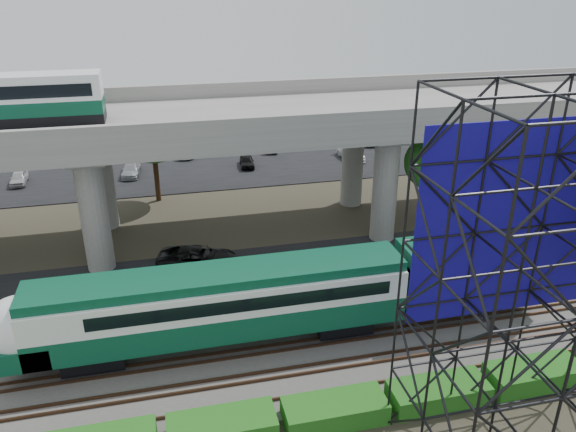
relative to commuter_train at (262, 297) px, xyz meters
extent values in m
plane|color=#474233|center=(1.01, -2.00, -2.88)|extent=(140.00, 140.00, 0.00)
cube|color=slate|center=(1.01, 0.00, -2.78)|extent=(90.00, 12.00, 0.20)
cube|color=black|center=(1.01, 8.50, -2.84)|extent=(90.00, 5.00, 0.08)
cube|color=black|center=(1.01, 32.00, -2.84)|extent=(90.00, 18.00, 0.08)
cube|color=#456371|center=(1.01, 54.00, -2.87)|extent=(140.00, 40.00, 0.03)
cube|color=#472D1E|center=(1.01, -4.72, -2.60)|extent=(90.00, 0.08, 0.16)
cube|color=#472D1E|center=(1.01, -3.28, -2.60)|extent=(90.00, 0.08, 0.16)
cube|color=#472D1E|center=(1.01, -2.72, -2.60)|extent=(90.00, 0.08, 0.16)
cube|color=#472D1E|center=(1.01, -1.28, -2.60)|extent=(90.00, 0.08, 0.16)
cube|color=#472D1E|center=(1.01, -0.72, -2.60)|extent=(90.00, 0.08, 0.16)
cube|color=#472D1E|center=(1.01, 0.72, -2.60)|extent=(90.00, 0.08, 0.16)
cube|color=#472D1E|center=(1.01, 1.28, -2.60)|extent=(90.00, 0.08, 0.16)
cube|color=#472D1E|center=(1.01, 2.72, -2.60)|extent=(90.00, 0.08, 0.16)
cube|color=#472D1E|center=(1.01, 3.28, -2.60)|extent=(90.00, 0.08, 0.16)
cube|color=#472D1E|center=(1.01, 4.72, -2.60)|extent=(90.00, 0.08, 0.16)
cube|color=black|center=(-8.62, 0.00, -2.07)|extent=(3.00, 2.20, 0.90)
cube|color=black|center=(4.38, 0.00, -2.07)|extent=(3.00, 2.20, 0.90)
cube|color=#0A4930|center=(-2.12, 0.00, -0.92)|extent=(19.00, 3.00, 1.40)
cube|color=white|center=(-2.12, 0.00, 0.53)|extent=(19.00, 3.00, 1.50)
cube|color=#0A4930|center=(-2.12, 0.00, 1.53)|extent=(19.00, 2.60, 0.50)
cube|color=black|center=(-1.12, 0.00, 0.58)|extent=(15.00, 3.06, 0.70)
ellipsoid|color=white|center=(-11.62, 0.00, -0.02)|extent=(3.60, 3.00, 3.20)
cube|color=#0A4930|center=(-11.62, 0.00, -1.07)|extent=(2.60, 3.00, 1.10)
cube|color=#0A4930|center=(11.88, 0.00, 0.08)|extent=(8.00, 3.00, 3.40)
cube|color=#9E9B93|center=(1.01, 14.00, 5.72)|extent=(80.00, 12.00, 1.20)
cube|color=#9E9B93|center=(1.01, 8.25, 6.87)|extent=(80.00, 0.50, 1.10)
cube|color=#9E9B93|center=(1.01, 19.75, 6.87)|extent=(80.00, 0.50, 1.10)
cylinder|color=#9E9B93|center=(-8.99, 10.50, 1.12)|extent=(1.80, 1.80, 8.00)
cylinder|color=#9E9B93|center=(-8.99, 17.50, 1.12)|extent=(1.80, 1.80, 8.00)
cube|color=#9E9B93|center=(-8.99, 14.00, 4.82)|extent=(2.40, 9.00, 0.60)
cylinder|color=#9E9B93|center=(11.01, 10.50, 1.12)|extent=(1.80, 1.80, 8.00)
cylinder|color=#9E9B93|center=(11.01, 17.50, 1.12)|extent=(1.80, 1.80, 8.00)
cube|color=#9E9B93|center=(11.01, 14.00, 4.82)|extent=(2.40, 9.00, 0.60)
cylinder|color=#9E9B93|center=(29.01, 17.50, 1.12)|extent=(1.80, 1.80, 8.00)
cube|color=black|center=(-13.79, 14.00, 6.67)|extent=(12.00, 2.50, 0.70)
cube|color=#0A4930|center=(-13.79, 14.00, 7.47)|extent=(12.00, 2.50, 0.90)
cube|color=white|center=(-13.79, 14.00, 8.57)|extent=(12.00, 2.50, 1.30)
cube|color=black|center=(-13.79, 14.00, 8.62)|extent=(11.00, 2.56, 0.80)
cube|color=#150C89|center=(8.72, -6.95, 6.42)|extent=(8.10, 0.08, 8.25)
cube|color=#155E17|center=(-2.99, -6.30, -2.31)|extent=(4.60, 1.80, 1.15)
cube|color=#155E17|center=(2.01, -6.30, -2.37)|extent=(4.60, 1.80, 1.03)
cube|color=#155E17|center=(7.01, -6.30, -2.38)|extent=(4.60, 1.80, 1.01)
cube|color=#155E17|center=(12.01, -6.30, -2.32)|extent=(4.60, 1.80, 1.12)
cylinder|color=#382314|center=(15.01, 10.50, -0.48)|extent=(0.44, 0.44, 4.80)
ellipsoid|color=#155E17|center=(15.01, 10.50, 2.72)|extent=(4.94, 4.94, 4.18)
cylinder|color=#382314|center=(-4.99, 22.00, -0.48)|extent=(0.44, 0.44, 4.80)
ellipsoid|color=#155E17|center=(-4.99, 22.00, 2.72)|extent=(4.94, 4.94, 4.18)
imported|color=black|center=(-2.67, 8.83, -2.05)|extent=(5.87, 3.87, 1.50)
imported|color=#BDBDBD|center=(-17.52, 29.00, -2.23)|extent=(1.49, 3.43, 1.15)
imported|color=#A7ABAE|center=(-12.50, 34.00, -2.23)|extent=(2.02, 3.63, 1.13)
imported|color=#9B9CA2|center=(-7.40, 29.00, -2.23)|extent=(1.96, 4.09, 1.15)
imported|color=white|center=(-1.74, 34.00, -2.23)|extent=(2.77, 4.41, 1.14)
imported|color=black|center=(3.93, 29.00, -2.23)|extent=(1.62, 3.46, 1.14)
imported|color=gray|center=(7.54, 34.00, -2.14)|extent=(2.23, 4.21, 1.32)
imported|color=white|center=(14.99, 29.00, -2.15)|extent=(2.13, 4.62, 1.31)
imported|color=#ACB0B4|center=(18.94, 34.00, -2.21)|extent=(2.80, 4.59, 1.19)
camera|label=1|loc=(-4.42, -24.54, 15.58)|focal=35.00mm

